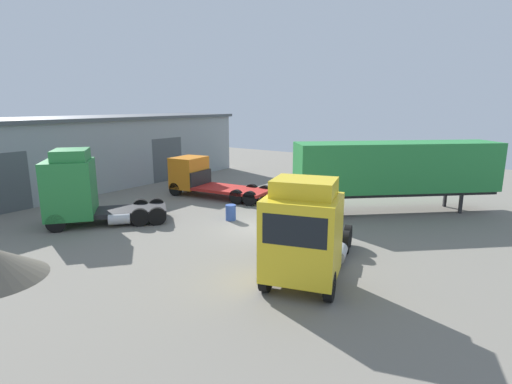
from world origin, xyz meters
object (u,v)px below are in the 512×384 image
object	(u,v)px
container_trailer_green	(395,168)
oil_drum	(231,213)
flatbed_truck_orange	(200,177)
tractor_unit_yellow	(306,234)
tractor_unit_green	(79,190)

from	to	relation	value
container_trailer_green	oil_drum	distance (m)	10.10
oil_drum	flatbed_truck_orange	bearing A→B (deg)	57.26
container_trailer_green	flatbed_truck_orange	distance (m)	13.12
tractor_unit_yellow	tractor_unit_green	bearing A→B (deg)	-103.46
tractor_unit_green	container_trailer_green	bearing A→B (deg)	173.87
container_trailer_green	oil_drum	bearing A→B (deg)	-176.46
flatbed_truck_orange	tractor_unit_yellow	bearing A→B (deg)	140.06
container_trailer_green	flatbed_truck_orange	xyz separation A→B (m)	(-3.38, 12.61, -1.37)
container_trailer_green	flatbed_truck_orange	size ratio (longest dim) A/B	1.43
container_trailer_green	tractor_unit_green	world-z (taller)	container_trailer_green
flatbed_truck_orange	oil_drum	world-z (taller)	flatbed_truck_orange
container_trailer_green	tractor_unit_green	distance (m)	17.92
tractor_unit_green	oil_drum	xyz separation A→B (m)	(5.34, -6.05, -1.49)
flatbed_truck_orange	oil_drum	bearing A→B (deg)	140.03
tractor_unit_green	flatbed_truck_orange	bearing A→B (deg)	-141.94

